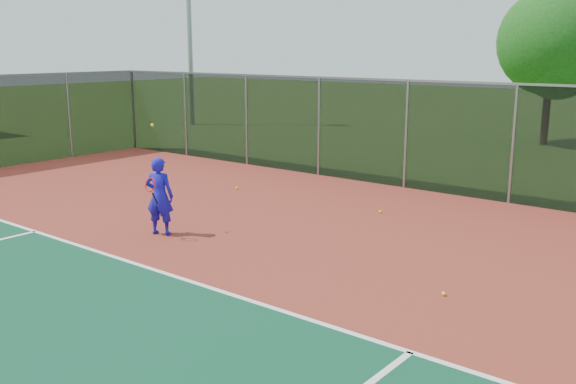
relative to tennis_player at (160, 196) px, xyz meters
name	(u,v)px	position (x,y,z in m)	size (l,w,h in m)	color
court_apron	(244,338)	(4.75, -2.59, -0.84)	(30.00, 20.00, 0.02)	maroon
fence_back	(513,143)	(4.75, 7.41, 0.71)	(30.00, 0.06, 3.03)	black
tennis_player	(160,196)	(0.00, 0.00, 0.00)	(0.71, 0.72, 2.33)	#1B15C5
practice_ball_0	(444,294)	(6.22, 0.51, -0.80)	(0.07, 0.07, 0.07)	yellow
practice_ball_1	(380,212)	(2.73, 4.45, -0.80)	(0.07, 0.07, 0.07)	yellow
practice_ball_3	(237,188)	(-1.79, 4.26, -0.80)	(0.07, 0.07, 0.07)	yellow
practice_ball_5	(165,207)	(-1.64, 1.52, -0.80)	(0.07, 0.07, 0.07)	yellow
tree_back_left	(554,47)	(2.26, 18.41, 3.09)	(4.28, 4.28, 6.28)	#351E13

